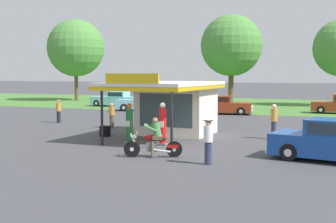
% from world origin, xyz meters
% --- Properties ---
extents(ground_plane, '(300.00, 300.00, 0.00)m').
position_xyz_m(ground_plane, '(0.00, 0.00, 0.00)').
color(ground_plane, '#424247').
extents(grass_verge_strip, '(120.00, 24.00, 0.01)m').
position_xyz_m(grass_verge_strip, '(0.00, 30.00, 0.00)').
color(grass_verge_strip, '#477A33').
rests_on(grass_verge_strip, ground).
extents(service_station_kiosk, '(4.39, 7.30, 3.33)m').
position_xyz_m(service_station_kiosk, '(-1.38, 4.28, 1.70)').
color(service_station_kiosk, silver).
rests_on(service_station_kiosk, ground).
extents(gas_pump_nearside, '(0.44, 0.44, 1.91)m').
position_xyz_m(gas_pump_nearside, '(-2.25, 0.78, 0.87)').
color(gas_pump_nearside, slate).
rests_on(gas_pump_nearside, ground).
extents(gas_pump_offside, '(0.44, 0.44, 1.99)m').
position_xyz_m(gas_pump_offside, '(-0.52, 0.78, 0.91)').
color(gas_pump_offside, slate).
rests_on(gas_pump_offside, ground).
extents(motorcycle_with_rider, '(2.18, 1.06, 1.58)m').
position_xyz_m(motorcycle_with_rider, '(0.37, -2.14, 0.65)').
color(motorcycle_with_rider, black).
rests_on(motorcycle_with_rider, ground).
extents(parked_car_second_row_spare, '(5.31, 2.69, 1.51)m').
position_xyz_m(parked_car_second_row_spare, '(-2.61, 17.72, 0.69)').
color(parked_car_second_row_spare, '#993819').
rests_on(parked_car_second_row_spare, ground).
extents(parked_car_back_row_far_left, '(5.14, 1.98, 1.53)m').
position_xyz_m(parked_car_back_row_far_left, '(-14.95, 22.05, 0.69)').
color(parked_car_back_row_far_left, '#7AC6D1').
rests_on(parked_car_back_row_far_left, ground).
extents(parked_car_back_row_left, '(5.53, 3.11, 1.54)m').
position_xyz_m(parked_car_back_row_left, '(-9.77, 18.33, 0.70)').
color(parked_car_back_row_left, '#7AC6D1').
rests_on(parked_car_back_row_left, ground).
extents(bystander_leaning_by_kiosk, '(0.34, 0.34, 1.55)m').
position_xyz_m(bystander_leaning_by_kiosk, '(-10.88, 6.97, 0.82)').
color(bystander_leaning_by_kiosk, black).
rests_on(bystander_leaning_by_kiosk, ground).
extents(bystander_strolling_foreground, '(0.34, 0.34, 1.78)m').
position_xyz_m(bystander_strolling_foreground, '(3.89, 4.78, 0.95)').
color(bystander_strolling_foreground, '#2D3351').
rests_on(bystander_strolling_foreground, ground).
extents(bystander_chatting_near_pumps, '(0.36, 0.36, 1.64)m').
position_xyz_m(bystander_chatting_near_pumps, '(2.80, -2.71, 0.88)').
color(bystander_chatting_near_pumps, '#2D3351').
rests_on(bystander_chatting_near_pumps, ground).
extents(bystander_admiring_sedan, '(0.34, 0.34, 1.53)m').
position_xyz_m(bystander_admiring_sedan, '(-6.05, 5.73, 0.80)').
color(bystander_admiring_sedan, brown).
rests_on(bystander_admiring_sedan, ground).
extents(tree_oak_far_right, '(6.89, 6.89, 9.94)m').
position_xyz_m(tree_oak_far_right, '(-5.47, 31.64, 6.48)').
color(tree_oak_far_right, brown).
rests_on(tree_oak_far_right, ground).
extents(tree_oak_distant_spare, '(7.04, 7.04, 10.01)m').
position_xyz_m(tree_oak_distant_spare, '(-24.69, 29.31, 6.38)').
color(tree_oak_distant_spare, brown).
rests_on(tree_oak_distant_spare, ground).
extents(spare_tire_stack, '(0.60, 0.60, 0.54)m').
position_xyz_m(spare_tire_stack, '(-4.55, 2.38, 0.27)').
color(spare_tire_stack, black).
rests_on(spare_tire_stack, ground).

